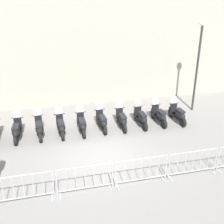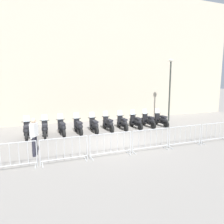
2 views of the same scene
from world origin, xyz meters
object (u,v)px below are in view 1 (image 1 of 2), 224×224
(motorcycle_3, at_px, (61,126))
(motorcycle_6, at_px, (122,120))
(motorcycle_9, at_px, (178,114))
(motorcycle_2, at_px, (39,128))
(barrier_segment_2, at_px, (85,180))
(motorcycle_1, at_px, (17,131))
(motorcycle_8, at_px, (159,116))
(barrier_segment_4, at_px, (193,164))
(motorcycle_4, at_px, (82,124))
(barrier_segment_1, at_px, (24,189))
(street_lamp, at_px, (198,58))
(motorcycle_7, at_px, (141,118))
(barrier_segment_3, at_px, (141,171))
(motorcycle_5, at_px, (102,121))

(motorcycle_3, bearing_deg, motorcycle_6, -3.49)
(motorcycle_9, bearing_deg, motorcycle_6, 175.10)
(motorcycle_2, distance_m, barrier_segment_2, 4.71)
(motorcycle_1, relative_size, motorcycle_8, 1.00)
(motorcycle_8, xyz_separation_m, barrier_segment_4, (-0.79, -4.38, 0.07))
(motorcycle_2, bearing_deg, motorcycle_4, -6.66)
(motorcycle_1, height_order, barrier_segment_2, motorcycle_1)
(motorcycle_3, relative_size, barrier_segment_1, 0.89)
(motorcycle_4, relative_size, barrier_segment_4, 0.89)
(motorcycle_3, bearing_deg, street_lamp, 5.82)
(motorcycle_6, bearing_deg, motorcycle_8, -3.52)
(motorcycle_9, distance_m, barrier_segment_1, 8.74)
(motorcycle_1, height_order, motorcycle_6, same)
(motorcycle_1, distance_m, motorcycle_9, 8.08)
(motorcycle_9, bearing_deg, barrier_segment_1, -153.95)
(motorcycle_6, xyz_separation_m, motorcycle_7, (1.01, -0.09, 0.00))
(motorcycle_6, distance_m, barrier_segment_3, 4.44)
(motorcycle_6, distance_m, motorcycle_8, 2.02)
(motorcycle_3, height_order, barrier_segment_4, motorcycle_3)
(motorcycle_5, distance_m, barrier_segment_4, 5.13)
(motorcycle_4, bearing_deg, barrier_segment_2, -100.44)
(motorcycle_7, relative_size, motorcycle_9, 1.00)
(motorcycle_4, xyz_separation_m, motorcycle_8, (4.03, -0.21, 0.00))
(motorcycle_8, distance_m, barrier_segment_3, 5.09)
(motorcycle_4, distance_m, barrier_segment_4, 5.62)
(barrier_segment_3, relative_size, street_lamp, 0.39)
(motorcycle_6, xyz_separation_m, motorcycle_8, (2.02, -0.12, 0.00))
(motorcycle_5, bearing_deg, motorcycle_1, 176.53)
(barrier_segment_4, bearing_deg, barrier_segment_2, 176.19)
(motorcycle_9, relative_size, street_lamp, 0.35)
(motorcycle_9, bearing_deg, motorcycle_1, 175.52)
(motorcycle_3, xyz_separation_m, motorcycle_4, (1.00, -0.09, 0.00))
(motorcycle_4, bearing_deg, motorcycle_1, 174.65)
(motorcycle_2, xyz_separation_m, barrier_segment_1, (-0.81, -4.42, 0.07))
(motorcycle_4, distance_m, barrier_segment_1, 5.04)
(motorcycle_2, bearing_deg, barrier_segment_2, -75.16)
(motorcycle_7, xyz_separation_m, barrier_segment_4, (0.22, -4.41, 0.07))
(motorcycle_6, bearing_deg, barrier_segment_1, -139.69)
(barrier_segment_4, bearing_deg, motorcycle_9, 67.06)
(motorcycle_1, xyz_separation_m, motorcycle_6, (5.03, -0.37, 0.00))
(motorcycle_3, relative_size, motorcycle_8, 1.00)
(motorcycle_8, xyz_separation_m, street_lamp, (2.66, 1.09, 2.58))
(motorcycle_9, height_order, street_lamp, street_lamp)
(barrier_segment_1, distance_m, barrier_segment_4, 6.07)
(street_lamp, bearing_deg, barrier_segment_1, -151.95)
(motorcycle_6, relative_size, barrier_segment_2, 0.89)
(motorcycle_9, xyz_separation_m, barrier_segment_1, (-7.85, -3.84, 0.07))
(motorcycle_5, relative_size, barrier_segment_4, 0.89)
(motorcycle_7, relative_size, motorcycle_8, 1.00)
(motorcycle_4, height_order, barrier_segment_2, motorcycle_4)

